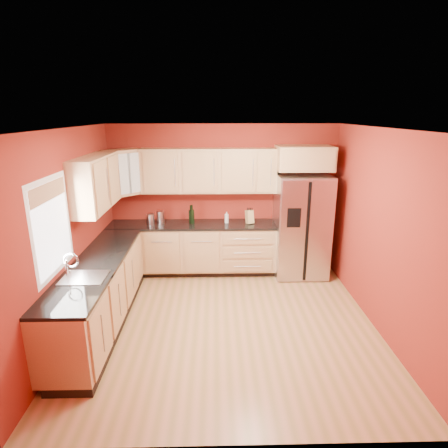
# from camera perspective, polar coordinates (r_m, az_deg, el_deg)

# --- Properties ---
(floor) EXTENTS (4.00, 4.00, 0.00)m
(floor) POSITION_cam_1_polar(r_m,az_deg,el_deg) (5.35, 0.38, -14.71)
(floor) COLOR olive
(floor) RESTS_ON ground
(ceiling) EXTENTS (4.00, 4.00, 0.00)m
(ceiling) POSITION_cam_1_polar(r_m,az_deg,el_deg) (4.57, 0.45, 14.36)
(ceiling) COLOR silver
(ceiling) RESTS_ON wall_back
(wall_back) EXTENTS (4.00, 0.04, 2.60)m
(wall_back) POSITION_cam_1_polar(r_m,az_deg,el_deg) (6.73, -0.12, 3.93)
(wall_back) COLOR maroon
(wall_back) RESTS_ON floor
(wall_front) EXTENTS (4.00, 0.04, 2.60)m
(wall_front) POSITION_cam_1_polar(r_m,az_deg,el_deg) (2.97, 1.65, -13.38)
(wall_front) COLOR maroon
(wall_front) RESTS_ON floor
(wall_left) EXTENTS (0.04, 4.00, 2.60)m
(wall_left) POSITION_cam_1_polar(r_m,az_deg,el_deg) (5.14, -22.46, -1.40)
(wall_left) COLOR maroon
(wall_left) RESTS_ON floor
(wall_right) EXTENTS (0.04, 4.00, 2.60)m
(wall_right) POSITION_cam_1_polar(r_m,az_deg,el_deg) (5.26, 22.77, -1.07)
(wall_right) COLOR maroon
(wall_right) RESTS_ON floor
(base_cabinets_back) EXTENTS (2.90, 0.60, 0.88)m
(base_cabinets_back) POSITION_cam_1_polar(r_m,az_deg,el_deg) (6.70, -4.78, -3.87)
(base_cabinets_back) COLOR #A87951
(base_cabinets_back) RESTS_ON floor
(base_cabinets_left) EXTENTS (0.60, 2.80, 0.88)m
(base_cabinets_left) POSITION_cam_1_polar(r_m,az_deg,el_deg) (5.36, -18.40, -10.18)
(base_cabinets_left) COLOR #A87951
(base_cabinets_left) RESTS_ON floor
(countertop_back) EXTENTS (2.90, 0.62, 0.04)m
(countertop_back) POSITION_cam_1_polar(r_m,az_deg,el_deg) (6.54, -4.88, -0.12)
(countertop_back) COLOR black
(countertop_back) RESTS_ON base_cabinets_back
(countertop_left) EXTENTS (0.62, 2.80, 0.04)m
(countertop_left) POSITION_cam_1_polar(r_m,az_deg,el_deg) (5.17, -18.75, -5.63)
(countertop_left) COLOR black
(countertop_left) RESTS_ON base_cabinets_left
(upper_cabinets_back) EXTENTS (2.30, 0.33, 0.75)m
(upper_cabinets_back) POSITION_cam_1_polar(r_m,az_deg,el_deg) (6.47, -2.33, 8.14)
(upper_cabinets_back) COLOR #A87951
(upper_cabinets_back) RESTS_ON wall_back
(upper_cabinets_left) EXTENTS (0.33, 1.35, 0.75)m
(upper_cabinets_left) POSITION_cam_1_polar(r_m,az_deg,el_deg) (5.63, -18.93, 5.97)
(upper_cabinets_left) COLOR #A87951
(upper_cabinets_left) RESTS_ON wall_left
(corner_upper_cabinet) EXTENTS (0.67, 0.67, 0.75)m
(corner_upper_cabinet) POSITION_cam_1_polar(r_m,az_deg,el_deg) (6.49, -15.10, 7.60)
(corner_upper_cabinet) COLOR #A87951
(corner_upper_cabinet) RESTS_ON wall_back
(over_fridge_cabinet) EXTENTS (0.92, 0.60, 0.40)m
(over_fridge_cabinet) POSITION_cam_1_polar(r_m,az_deg,el_deg) (6.48, 12.14, 9.80)
(over_fridge_cabinet) COLOR #A87951
(over_fridge_cabinet) RESTS_ON wall_back
(refrigerator) EXTENTS (0.90, 0.75, 1.78)m
(refrigerator) POSITION_cam_1_polar(r_m,az_deg,el_deg) (6.64, 11.68, -0.25)
(refrigerator) COLOR #B6B7BC
(refrigerator) RESTS_ON floor
(window) EXTENTS (0.03, 0.90, 1.00)m
(window) POSITION_cam_1_polar(r_m,az_deg,el_deg) (4.63, -24.70, -0.37)
(window) COLOR white
(window) RESTS_ON wall_left
(sink_faucet) EXTENTS (0.50, 0.42, 0.30)m
(sink_faucet) POSITION_cam_1_polar(r_m,az_deg,el_deg) (4.67, -20.70, -5.99)
(sink_faucet) COLOR silver
(sink_faucet) RESTS_ON countertop_left
(canister_left) EXTENTS (0.17, 0.17, 0.22)m
(canister_left) POSITION_cam_1_polar(r_m,az_deg,el_deg) (6.60, -9.65, 1.02)
(canister_left) COLOR #B6B7BC
(canister_left) RESTS_ON countertop_back
(canister_right) EXTENTS (0.13, 0.13, 0.20)m
(canister_right) POSITION_cam_1_polar(r_m,az_deg,el_deg) (6.52, -11.11, 0.66)
(canister_right) COLOR #B6B7BC
(canister_right) RESTS_ON countertop_back
(wine_bottle_a) EXTENTS (0.08, 0.08, 0.32)m
(wine_bottle_a) POSITION_cam_1_polar(r_m,az_deg,el_deg) (6.54, -5.09, 1.50)
(wine_bottle_a) COLOR black
(wine_bottle_a) RESTS_ON countertop_back
(wine_bottle_b) EXTENTS (0.09, 0.09, 0.33)m
(wine_bottle_b) POSITION_cam_1_polar(r_m,az_deg,el_deg) (6.52, -4.87, 1.50)
(wine_bottle_b) COLOR black
(wine_bottle_b) RESTS_ON countertop_back
(knife_block) EXTENTS (0.15, 0.14, 0.23)m
(knife_block) POSITION_cam_1_polar(r_m,az_deg,el_deg) (6.53, 3.92, 1.10)
(knife_block) COLOR tan
(knife_block) RESTS_ON countertop_back
(soap_dispenser) EXTENTS (0.08, 0.08, 0.20)m
(soap_dispenser) POSITION_cam_1_polar(r_m,az_deg,el_deg) (6.54, 0.40, 1.01)
(soap_dispenser) COLOR silver
(soap_dispenser) RESTS_ON countertop_back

